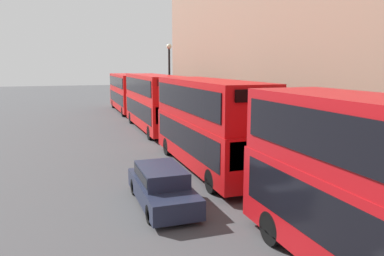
{
  "coord_description": "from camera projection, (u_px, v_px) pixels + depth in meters",
  "views": [
    {
      "loc": [
        -5.05,
        -0.77,
        5.2
      ],
      "look_at": [
        0.48,
        15.5,
        2.3
      ],
      "focal_mm": 35.0,
      "sensor_mm": 36.0,
      "label": 1
    }
  ],
  "objects": [
    {
      "name": "bus_second_in_queue",
      "position": [
        207.0,
        121.0,
        18.61
      ],
      "size": [
        2.59,
        10.18,
        4.49
      ],
      "color": "#B20C0F",
      "rests_on": "ground"
    },
    {
      "name": "bus_trailing",
      "position": [
        127.0,
        91.0,
        41.92
      ],
      "size": [
        2.59,
        11.38,
        4.17
      ],
      "color": "red",
      "rests_on": "ground"
    },
    {
      "name": "bus_third_in_queue",
      "position": [
        153.0,
        100.0,
        29.95
      ],
      "size": [
        2.59,
        11.07,
        4.43
      ],
      "color": "red",
      "rests_on": "ground"
    },
    {
      "name": "car_hatchback",
      "position": [
        162.0,
        185.0,
        14.01
      ],
      "size": [
        1.77,
        4.66,
        1.44
      ],
      "color": "#1E2338",
      "rests_on": "ground"
    },
    {
      "name": "street_lamp",
      "position": [
        169.0,
        76.0,
        32.67
      ],
      "size": [
        0.44,
        0.44,
        7.0
      ],
      "color": "black",
      "rests_on": "ground"
    }
  ]
}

